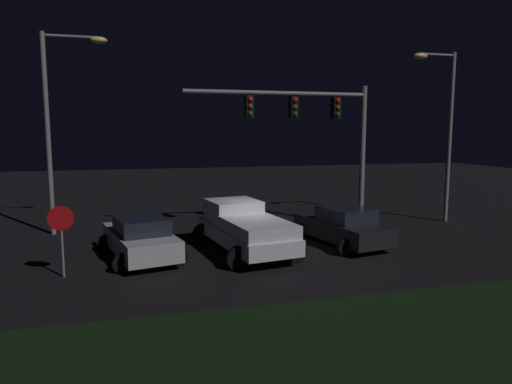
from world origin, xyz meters
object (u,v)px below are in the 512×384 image
at_px(pickup_truck, 243,225).
at_px(car_sedan_far, 343,226).
at_px(street_lamp_left, 60,110).
at_px(traffic_signal_gantry, 314,121).
at_px(car_sedan, 141,238).
at_px(stop_sign, 61,228).
at_px(street_lamp_right, 443,117).

relative_size(pickup_truck, car_sedan_far, 1.21).
bearing_deg(street_lamp_left, car_sedan_far, -24.33).
bearing_deg(traffic_signal_gantry, car_sedan, -159.15).
xyz_separation_m(car_sedan_far, street_lamp_left, (-10.88, 4.92, 4.62)).
height_order(car_sedan_far, street_lamp_left, street_lamp_left).
bearing_deg(traffic_signal_gantry, stop_sign, -155.70).
height_order(traffic_signal_gantry, street_lamp_left, street_lamp_left).
xyz_separation_m(traffic_signal_gantry, street_lamp_right, (6.76, 0.17, 0.24)).
relative_size(street_lamp_left, street_lamp_right, 1.04).
relative_size(car_sedan, street_lamp_right, 0.57).
bearing_deg(car_sedan_far, car_sedan, 78.95).
height_order(car_sedan, traffic_signal_gantry, traffic_signal_gantry).
bearing_deg(pickup_truck, traffic_signal_gantry, -62.39).
bearing_deg(car_sedan, pickup_truck, -102.89).
bearing_deg(street_lamp_left, stop_sign, -83.18).
relative_size(pickup_truck, traffic_signal_gantry, 0.68).
relative_size(street_lamp_left, stop_sign, 3.84).
distance_m(street_lamp_left, stop_sign, 7.60).
xyz_separation_m(street_lamp_right, stop_sign, (-16.74, -4.67, -3.57)).
distance_m(street_lamp_right, stop_sign, 17.74).
xyz_separation_m(pickup_truck, traffic_signal_gantry, (3.92, 2.91, 3.90)).
distance_m(car_sedan, stop_sign, 2.94).
relative_size(pickup_truck, street_lamp_right, 0.69).
distance_m(street_lamp_left, street_lamp_right, 17.62).
height_order(street_lamp_left, street_lamp_right, street_lamp_left).
relative_size(pickup_truck, car_sedan, 1.20).
bearing_deg(street_lamp_right, car_sedan, -167.94).
height_order(car_sedan_far, street_lamp_right, street_lamp_right).
bearing_deg(car_sedan, stop_sign, 111.50).
distance_m(pickup_truck, stop_sign, 6.29).
bearing_deg(street_lamp_right, stop_sign, -164.41).
xyz_separation_m(car_sedan_far, street_lamp_right, (6.64, 3.05, 4.39)).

